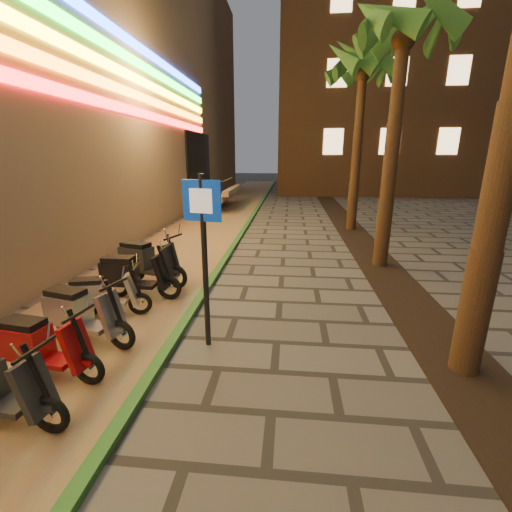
# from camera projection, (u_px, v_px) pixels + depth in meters

# --- Properties ---
(ground) EXTENTS (120.00, 120.00, 0.00)m
(ground) POSITION_uv_depth(u_px,v_px,m) (184.00, 466.00, 3.47)
(ground) COLOR #474442
(ground) RESTS_ON ground
(parking_strip) EXTENTS (3.40, 60.00, 0.01)m
(parking_strip) POSITION_uv_depth(u_px,v_px,m) (196.00, 237.00, 13.26)
(parking_strip) COLOR #8C7251
(parking_strip) RESTS_ON ground
(green_curb) EXTENTS (0.18, 60.00, 0.10)m
(green_curb) POSITION_uv_depth(u_px,v_px,m) (239.00, 237.00, 13.09)
(green_curb) COLOR #286827
(green_curb) RESTS_ON ground
(planting_strip) EXTENTS (1.20, 40.00, 0.02)m
(planting_strip) POSITION_uv_depth(u_px,v_px,m) (401.00, 292.00, 7.90)
(planting_strip) COLOR black
(planting_strip) RESTS_ON ground
(apartment_block) EXTENTS (18.00, 16.06, 25.00)m
(apartment_block) POSITION_uv_depth(u_px,v_px,m) (387.00, 42.00, 29.63)
(apartment_block) COLOR brown
(apartment_block) RESTS_ON ground
(palm_c) EXTENTS (2.97, 3.02, 6.91)m
(palm_c) POSITION_uv_depth(u_px,v_px,m) (404.00, 38.00, 8.19)
(palm_c) COLOR #472D19
(palm_c) RESTS_ON ground
(palm_d) EXTENTS (2.97, 3.02, 7.16)m
(palm_d) POSITION_uv_depth(u_px,v_px,m) (363.00, 75.00, 12.91)
(palm_d) COLOR #472D19
(palm_d) RESTS_ON ground
(pedestrian_sign) EXTENTS (0.61, 0.16, 2.78)m
(pedestrian_sign) POSITION_uv_depth(u_px,v_px,m) (204.00, 240.00, 5.21)
(pedestrian_sign) COLOR black
(pedestrian_sign) RESTS_ON ground
(scooter_5) EXTENTS (1.59, 0.64, 1.11)m
(scooter_5) POSITION_uv_depth(u_px,v_px,m) (40.00, 346.00, 4.76)
(scooter_5) COLOR black
(scooter_5) RESTS_ON ground
(scooter_6) EXTENTS (1.68, 0.80, 1.18)m
(scooter_6) POSITION_uv_depth(u_px,v_px,m) (80.00, 313.00, 5.68)
(scooter_6) COLOR black
(scooter_6) RESTS_ON ground
(scooter_7) EXTENTS (1.48, 0.72, 1.04)m
(scooter_7) POSITION_uv_depth(u_px,v_px,m) (101.00, 295.00, 6.57)
(scooter_7) COLOR black
(scooter_7) RESTS_ON ground
(scooter_8) EXTENTS (1.73, 0.61, 1.23)m
(scooter_8) POSITION_uv_depth(u_px,v_px,m) (132.00, 275.00, 7.44)
(scooter_8) COLOR black
(scooter_8) RESTS_ON ground
(scooter_9) EXTENTS (1.83, 0.98, 1.30)m
(scooter_9) POSITION_uv_depth(u_px,v_px,m) (146.00, 261.00, 8.32)
(scooter_9) COLOR black
(scooter_9) RESTS_ON ground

